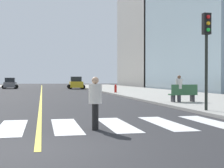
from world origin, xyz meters
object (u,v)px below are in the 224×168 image
Objects in this scene: traffic_light_near_corner at (207,42)px; pedestrian_waiting_east at (179,87)px; car_yellow_nearest at (76,83)px; park_bench at (183,94)px; fire_hydrant at (116,89)px; car_gray_third at (10,84)px; pedestrian_crossing at (95,101)px.

traffic_light_near_corner is 6.07m from pedestrian_waiting_east.
park_bench is at bearing 97.48° from car_yellow_nearest.
car_yellow_nearest is at bearing 97.30° from fire_hydrant.
car_gray_third is (-10.64, 3.79, -0.08)m from car_yellow_nearest.
car_yellow_nearest is at bearing 15.13° from pedestrian_waiting_east.
fire_hydrant is at bearing 1.53° from park_bench.
pedestrian_waiting_east is at bearing -71.18° from car_gray_third.
traffic_light_near_corner is at bearing 164.59° from park_bench.
car_gray_third is at bearing 119.82° from fire_hydrant.
pedestrian_crossing is at bearing 153.85° from pedestrian_waiting_east.
traffic_light_near_corner reaches higher than park_bench.
pedestrian_waiting_east reaches higher than car_gray_third.
park_bench is at bearing -77.90° from pedestrian_waiting_east.
fire_hydrant is (-0.75, 15.55, -0.52)m from pedestrian_waiting_east.
park_bench is (1.29, 5.55, -2.68)m from traffic_light_near_corner.
pedestrian_waiting_east reaches higher than fire_hydrant.
car_yellow_nearest is 2.67× the size of pedestrian_crossing.
car_gray_third reaches higher than pedestrian_crossing.
fire_hydrant is (6.16, 25.04, -0.35)m from pedestrian_crossing.
pedestrian_crossing is 0.99× the size of pedestrian_waiting_east.
pedestrian_crossing is 11.74m from pedestrian_waiting_east.
traffic_light_near_corner is 2.51× the size of park_bench.
car_gray_third is 2.25× the size of park_bench.
park_bench is 0.50m from pedestrian_waiting_east.
car_yellow_nearest is at bearing 3.44° from park_bench.
pedestrian_crossing is at bearing 86.90° from car_yellow_nearest.
pedestrian_waiting_east reaches higher than pedestrian_crossing.
fire_hydrant is (-1.04, 15.53, -0.11)m from park_bench.
pedestrian_waiting_east is 15.57m from fire_hydrant.
traffic_light_near_corner is 6.30m from park_bench.
traffic_light_near_corner is 7.52m from pedestrian_crossing.
fire_hydrant is at bearing 12.62° from pedestrian_waiting_east.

